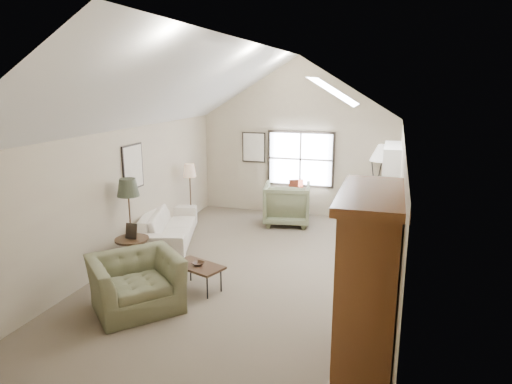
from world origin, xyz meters
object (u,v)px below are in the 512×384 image
(sofa, at_px, (169,225))
(side_chair, at_px, (296,199))
(armoire, at_px, (368,286))
(armchair_far, at_px, (287,204))
(coffee_table, at_px, (198,277))
(side_table, at_px, (133,254))
(armchair_near, at_px, (136,283))

(sofa, distance_m, side_chair, 3.45)
(armoire, xyz_separation_m, armchair_far, (-2.20, 5.45, -0.60))
(coffee_table, bearing_deg, armchair_far, 81.83)
(coffee_table, height_order, side_chair, side_chair)
(side_table, bearing_deg, coffee_table, -14.99)
(armchair_near, bearing_deg, armchair_far, 28.82)
(side_chair, bearing_deg, armchair_far, -115.60)
(coffee_table, xyz_separation_m, side_table, (-1.47, 0.39, 0.09))
(sofa, bearing_deg, coffee_table, -159.89)
(sofa, height_order, armchair_far, armchair_far)
(sofa, xyz_separation_m, coffee_table, (1.57, -1.99, -0.14))
(armchair_near, relative_size, side_chair, 1.36)
(coffee_table, relative_size, side_chair, 0.90)
(armoire, relative_size, sofa, 0.91)
(armchair_near, bearing_deg, side_chair, 29.55)
(coffee_table, bearing_deg, side_table, 165.01)
(armchair_near, height_order, coffee_table, armchair_near)
(sofa, height_order, side_table, sofa)
(armchair_near, distance_m, armchair_far, 4.98)
(armoire, relative_size, side_chair, 2.36)
(armoire, bearing_deg, armchair_near, 169.84)
(armchair_far, height_order, coffee_table, armchair_far)
(sofa, relative_size, coffee_table, 2.89)
(coffee_table, bearing_deg, armchair_near, -126.12)
(armchair_near, bearing_deg, side_table, 76.40)
(armoire, height_order, coffee_table, armoire)
(armoire, distance_m, armchair_far, 5.90)
(sofa, relative_size, side_table, 3.99)
(sofa, xyz_separation_m, side_chair, (2.23, 2.63, 0.11))
(armoire, xyz_separation_m, armchair_near, (-3.40, 0.61, -0.69))
(armoire, xyz_separation_m, side_table, (-4.24, 1.87, -0.80))
(armchair_near, relative_size, side_table, 2.08)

